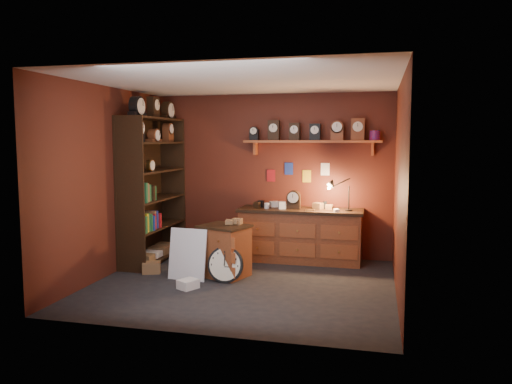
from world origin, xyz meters
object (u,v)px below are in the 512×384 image
object	(u,v)px
workbench	(300,232)
low_cabinet	(224,249)
big_round_clock	(225,265)
shelving_unit	(151,183)

from	to	relation	value
workbench	low_cabinet	xyz separation A→B (m)	(-0.92, -1.15, -0.07)
workbench	big_round_clock	size ratio (longest dim) A/B	3.95
workbench	big_round_clock	xyz separation A→B (m)	(-0.82, -1.43, -0.23)
shelving_unit	workbench	distance (m)	2.52
workbench	low_cabinet	size ratio (longest dim) A/B	2.38
shelving_unit	low_cabinet	size ratio (longest dim) A/B	3.11
low_cabinet	big_round_clock	xyz separation A→B (m)	(0.10, -0.28, -0.16)
shelving_unit	low_cabinet	distance (m)	1.79
shelving_unit	big_round_clock	size ratio (longest dim) A/B	5.14
workbench	shelving_unit	bearing A→B (deg)	-168.11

